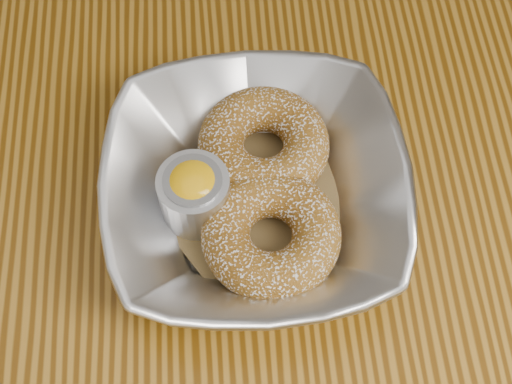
{
  "coord_description": "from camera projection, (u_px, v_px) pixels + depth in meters",
  "views": [
    {
      "loc": [
        0.03,
        -0.21,
        1.28
      ],
      "look_at": [
        0.05,
        0.06,
        0.78
      ],
      "focal_mm": 50.0,
      "sensor_mm": 36.0,
      "label": 1
    }
  ],
  "objects": [
    {
      "name": "table",
      "position": [
        211.0,
        317.0,
        0.65
      ],
      "size": [
        1.2,
        0.8,
        0.75
      ],
      "color": "brown",
      "rests_on": "ground_plane"
    },
    {
      "name": "ramekin",
      "position": [
        194.0,
        194.0,
        0.56
      ],
      "size": [
        0.06,
        0.06,
        0.06
      ],
      "color": "silver",
      "rests_on": "table"
    },
    {
      "name": "donut_back",
      "position": [
        264.0,
        144.0,
        0.59
      ],
      "size": [
        0.13,
        0.13,
        0.04
      ],
      "primitive_type": "torus",
      "rotation": [
        0.0,
        0.0,
        0.23
      ],
      "color": "brown",
      "rests_on": "parchment"
    },
    {
      "name": "parchment",
      "position": [
        256.0,
        204.0,
        0.59
      ],
      "size": [
        0.2,
        0.2,
        0.0
      ],
      "primitive_type": "cube",
      "rotation": [
        0.0,
        0.0,
        0.59
      ],
      "color": "brown",
      "rests_on": "table"
    },
    {
      "name": "serving_bowl",
      "position": [
        256.0,
        192.0,
        0.57
      ],
      "size": [
        0.24,
        0.24,
        0.06
      ],
      "primitive_type": "imported",
      "color": "silver",
      "rests_on": "table"
    },
    {
      "name": "donut_front",
      "position": [
        271.0,
        234.0,
        0.55
      ],
      "size": [
        0.14,
        0.14,
        0.04
      ],
      "primitive_type": "torus",
      "rotation": [
        0.0,
        0.0,
        0.35
      ],
      "color": "brown",
      "rests_on": "parchment"
    }
  ]
}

